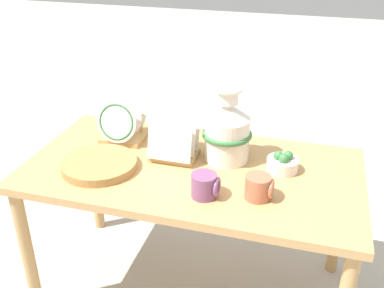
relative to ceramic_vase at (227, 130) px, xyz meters
The scene contains 9 objects.
ground_plane 0.85m from the ceramic_vase, 138.57° to the right, with size 14.00×14.00×0.00m, color #B2ADA3.
display_table 0.28m from the ceramic_vase, 138.57° to the right, with size 1.43×0.75×0.69m.
ceramic_vase is the anchor object (origin of this frame).
dish_rack_round_plates 0.52m from the ceramic_vase, behind, with size 0.20×0.18×0.22m.
dish_rack_square_plates 0.24m from the ceramic_vase, 167.69° to the right, with size 0.20×0.18×0.21m.
wicker_charger_stack 0.56m from the ceramic_vase, 155.21° to the right, with size 0.32×0.32×0.04m.
mug_plum_glaze 0.33m from the ceramic_vase, 92.69° to the right, with size 0.11×0.10×0.09m.
mug_terracotta_glaze 0.34m from the ceramic_vase, 55.39° to the right, with size 0.11×0.10×0.09m.
fruit_bowl 0.27m from the ceramic_vase, ahead, with size 0.13×0.13×0.09m.
Camera 1 is at (0.46, -1.60, 1.66)m, focal length 42.00 mm.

